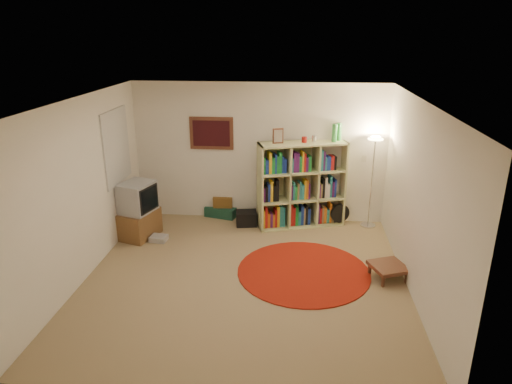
# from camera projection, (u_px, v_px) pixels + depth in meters

# --- Properties ---
(room) EXTENTS (4.54, 4.54, 2.54)m
(room) POSITION_uv_depth(u_px,v_px,m) (241.00, 194.00, 6.09)
(room) COLOR #967D58
(room) RESTS_ON ground
(bookshelf) EXTENTS (1.58, 0.86, 1.83)m
(bookshelf) POSITION_uv_depth(u_px,v_px,m) (300.00, 186.00, 8.03)
(bookshelf) COLOR #C4C986
(bookshelf) RESTS_ON ground
(floor_lamp) EXTENTS (0.40, 0.40, 1.65)m
(floor_lamp) POSITION_uv_depth(u_px,v_px,m) (374.00, 152.00, 7.75)
(floor_lamp) COLOR silver
(floor_lamp) RESTS_ON ground
(floor_fan) EXTENTS (0.35, 0.23, 0.40)m
(floor_fan) POSITION_uv_depth(u_px,v_px,m) (340.00, 214.00, 8.20)
(floor_fan) COLOR black
(floor_fan) RESTS_ON ground
(tv_stand) EXTENTS (0.63, 0.77, 0.97)m
(tv_stand) POSITION_uv_depth(u_px,v_px,m) (139.00, 211.00, 7.64)
(tv_stand) COLOR brown
(tv_stand) RESTS_ON ground
(dvd_box) EXTENTS (0.29, 0.25, 0.09)m
(dvd_box) POSITION_uv_depth(u_px,v_px,m) (159.00, 238.00, 7.62)
(dvd_box) COLOR #A6A5AA
(dvd_box) RESTS_ON ground
(suitcase) EXTENTS (0.65, 0.51, 0.19)m
(suitcase) POSITION_uv_depth(u_px,v_px,m) (222.00, 211.00, 8.65)
(suitcase) COLOR #153C2E
(suitcase) RESTS_ON ground
(wicker_basket) EXTENTS (0.37, 0.27, 0.20)m
(wicker_basket) POSITION_uv_depth(u_px,v_px,m) (223.00, 201.00, 8.60)
(wicker_basket) COLOR brown
(wicker_basket) RESTS_ON suitcase
(duffel_bag) EXTENTS (0.41, 0.36, 0.25)m
(duffel_bag) POSITION_uv_depth(u_px,v_px,m) (246.00, 218.00, 8.22)
(duffel_bag) COLOR black
(duffel_bag) RESTS_ON ground
(paper_towel) EXTENTS (0.12, 0.12, 0.25)m
(paper_towel) POSITION_uv_depth(u_px,v_px,m) (262.00, 220.00, 8.16)
(paper_towel) COLOR white
(paper_towel) RESTS_ON ground
(red_rug) EXTENTS (1.93, 1.93, 0.02)m
(red_rug) POSITION_uv_depth(u_px,v_px,m) (303.00, 271.00, 6.65)
(red_rug) COLOR maroon
(red_rug) RESTS_ON ground
(side_table) EXTENTS (0.60, 0.60, 0.21)m
(side_table) POSITION_uv_depth(u_px,v_px,m) (388.00, 267.00, 6.42)
(side_table) COLOR #4F291B
(side_table) RESTS_ON ground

